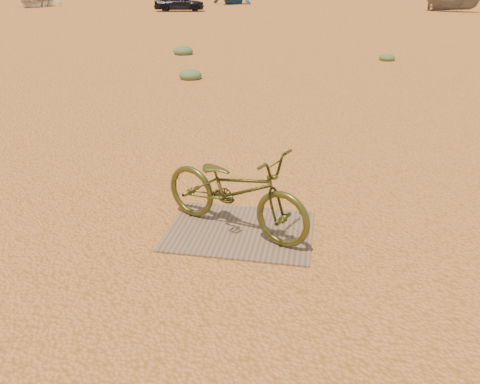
% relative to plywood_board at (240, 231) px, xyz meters
% --- Properties ---
extents(ground, '(120.00, 120.00, 0.00)m').
position_rel_plywood_board_xyz_m(ground, '(-0.26, -0.58, -0.01)').
color(ground, '#D88448').
rests_on(ground, ground).
extents(plywood_board, '(1.49, 1.10, 0.02)m').
position_rel_plywood_board_xyz_m(plywood_board, '(0.00, 0.00, 0.00)').
color(plywood_board, '#755D4E').
rests_on(plywood_board, ground).
extents(bicycle, '(1.80, 1.23, 0.90)m').
position_rel_plywood_board_xyz_m(bicycle, '(-0.05, 0.01, 0.46)').
color(bicycle, '#43461D').
rests_on(bicycle, plywood_board).
extents(car, '(4.12, 2.26, 1.33)m').
position_rel_plywood_board_xyz_m(car, '(-11.00, 33.92, 0.65)').
color(car, black).
rests_on(car, ground).
extents(boat_near_left, '(4.20, 5.41, 1.03)m').
position_rel_plywood_board_xyz_m(boat_near_left, '(-25.74, 37.63, 0.50)').
color(boat_near_left, beige).
rests_on(boat_near_left, ground).
extents(boat_mid_right, '(4.64, 3.63, 1.70)m').
position_rel_plywood_board_xyz_m(boat_mid_right, '(10.08, 37.23, 0.84)').
color(boat_mid_right, slate).
rests_on(boat_mid_right, ground).
extents(kale_a, '(0.59, 0.59, 0.32)m').
position_rel_plywood_board_xyz_m(kale_a, '(-2.72, 7.75, -0.01)').
color(kale_a, '#5B774D').
rests_on(kale_a, ground).
extents(kale_b, '(0.50, 0.50, 0.27)m').
position_rel_plywood_board_xyz_m(kale_b, '(2.65, 11.76, -0.01)').
color(kale_b, '#5B774D').
rests_on(kale_b, ground).
extents(kale_c, '(0.67, 0.67, 0.37)m').
position_rel_plywood_board_xyz_m(kale_c, '(-4.14, 11.86, -0.01)').
color(kale_c, '#5B774D').
rests_on(kale_c, ground).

